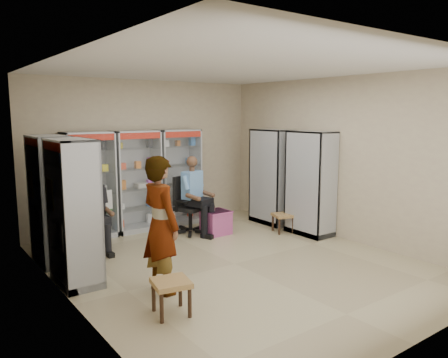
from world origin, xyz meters
TOP-DOWN VIEW (x-y plane):
  - floor at (0.00, 0.00)m, footprint 6.00×6.00m
  - room_shell at (0.00, 0.00)m, footprint 5.02×6.02m
  - cabinet_back_left at (-1.30, 2.73)m, footprint 0.90×0.50m
  - cabinet_back_mid at (-0.35, 2.73)m, footprint 0.90×0.50m
  - cabinet_back_right at (0.60, 2.73)m, footprint 0.90×0.50m
  - cabinet_right_far at (2.23, 1.60)m, footprint 0.90×0.50m
  - cabinet_right_near at (2.23, 0.50)m, footprint 0.90×0.50m
  - cabinet_left_far at (-2.23, 1.80)m, footprint 0.90×0.50m
  - cabinet_left_near at (-2.23, 0.70)m, footprint 0.90×0.50m
  - wooden_chair at (-1.55, 2.00)m, footprint 0.42×0.42m
  - seated_customer at (-1.55, 1.95)m, footprint 0.44×0.60m
  - office_chair at (0.39, 1.93)m, footprint 0.78×0.78m
  - seated_shopkeeper at (0.39, 1.88)m, footprint 0.66×0.77m
  - pink_trunk at (0.76, 1.58)m, footprint 0.48×0.46m
  - tea_glass at (0.71, 1.60)m, footprint 0.07×0.07m
  - woven_stool_a at (1.90, 0.89)m, footprint 0.47×0.47m
  - woven_stool_b at (-1.65, -0.93)m, footprint 0.49×0.49m
  - standing_man at (-1.42, -0.26)m, footprint 0.48×0.69m

SIDE VIEW (x-z plane):
  - floor at x=0.00m, z-range 0.00..0.00m
  - woven_stool_a at x=1.90m, z-range 0.00..0.37m
  - woven_stool_b at x=-1.65m, z-range 0.00..0.42m
  - pink_trunk at x=0.76m, z-range 0.00..0.46m
  - wooden_chair at x=-1.55m, z-range 0.00..0.94m
  - tea_glass at x=0.71m, z-range 0.46..0.56m
  - office_chair at x=0.39m, z-range 0.00..1.12m
  - seated_customer at x=-1.55m, z-range 0.00..1.34m
  - seated_shopkeeper at x=0.39m, z-range 0.00..1.43m
  - standing_man at x=-1.42m, z-range 0.00..1.80m
  - cabinet_back_left at x=-1.30m, z-range 0.00..2.00m
  - cabinet_back_mid at x=-0.35m, z-range 0.00..2.00m
  - cabinet_back_right at x=0.60m, z-range 0.00..2.00m
  - cabinet_right_far at x=2.23m, z-range 0.00..2.00m
  - cabinet_right_near at x=2.23m, z-range 0.00..2.00m
  - cabinet_left_far at x=-2.23m, z-range 0.00..2.00m
  - cabinet_left_near at x=-2.23m, z-range 0.00..2.00m
  - room_shell at x=0.00m, z-range 0.46..3.47m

